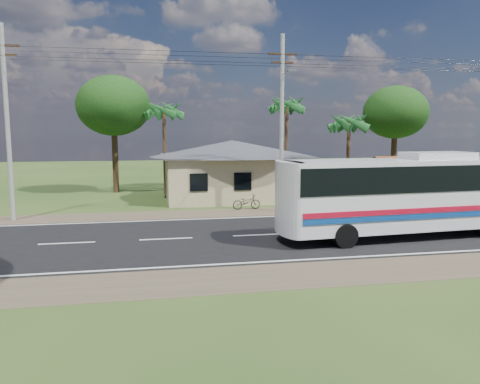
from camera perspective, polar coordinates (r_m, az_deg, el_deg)
The scene contains 14 objects.
ground at distance 23.22m, azimuth 2.21°, elevation -5.30°, with size 120.00×120.00×0.00m, color #254017.
road at distance 23.22m, azimuth 2.21°, elevation -5.28°, with size 120.00×16.00×0.03m.
house at distance 35.67m, azimuth -0.93°, elevation 3.50°, with size 12.40×10.00×5.00m.
waiting_shed at distance 35.61m, azimuth 19.82°, elevation 3.18°, with size 5.20×4.48×3.35m.
concrete_barrier at distance 32.87m, azimuth 20.71°, elevation -1.18°, with size 7.00×0.30×0.90m, color #9E9E99.
utility_poles at distance 29.59m, azimuth 4.49°, elevation 8.70°, with size 32.80×2.22×11.00m.
palm_near at distance 36.15m, azimuth 13.16°, elevation 8.22°, with size 2.80×2.80×6.70m.
palm_mid at distance 39.22m, azimuth 5.75°, elevation 10.43°, with size 2.80×2.80×8.20m.
palm_far at distance 38.09m, azimuth -9.28°, elevation 9.73°, with size 2.80×2.80×7.70m.
tree_behind_house at distance 40.20m, azimuth -15.17°, elevation 10.08°, with size 6.00×6.00×9.61m.
tree_behind_shed at distance 43.55m, azimuth 18.42°, elevation 9.17°, with size 5.60×5.60×9.02m.
coach_bus at distance 24.20m, azimuth 20.71°, elevation 0.38°, with size 13.38×3.71×4.10m.
motorcycle at distance 30.64m, azimuth 0.79°, elevation -1.23°, with size 0.65×1.85×0.97m, color black.
person at distance 33.58m, azimuth 18.51°, elevation -0.39°, with size 0.55×0.36×1.51m, color navy.
Camera 1 is at (-5.14, -22.05, 5.16)m, focal length 35.00 mm.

